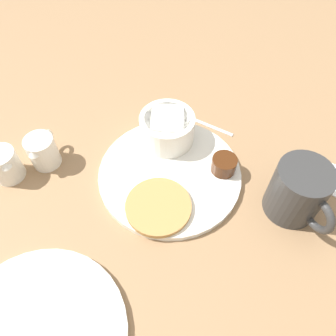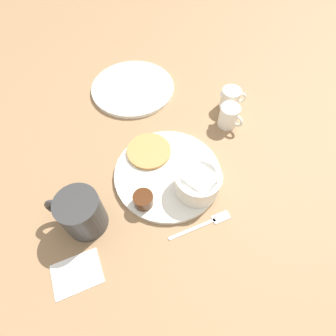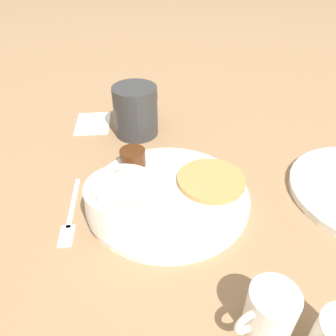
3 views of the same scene
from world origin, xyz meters
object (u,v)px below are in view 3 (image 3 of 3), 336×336
(creamer_pitcher_near, at_px, (270,312))
(coffee_mug, at_px, (136,110))
(bowl, at_px, (123,200))
(plate, at_px, (167,196))
(fork, at_px, (70,218))

(creamer_pitcher_near, bearing_deg, coffee_mug, 12.78)
(coffee_mug, xyz_separation_m, creamer_pitcher_near, (-0.44, -0.10, -0.02))
(bowl, height_order, creamer_pitcher_near, bowl)
(creamer_pitcher_near, bearing_deg, plate, 17.66)
(plate, distance_m, coffee_mug, 0.22)
(coffee_mug, relative_size, fork, 0.75)
(coffee_mug, relative_size, creamer_pitcher_near, 1.44)
(bowl, bearing_deg, creamer_pitcher_near, -142.44)
(coffee_mug, distance_m, fork, 0.27)
(creamer_pitcher_near, distance_m, fork, 0.31)
(plate, relative_size, coffee_mug, 2.35)
(bowl, bearing_deg, plate, -60.90)
(plate, xyz_separation_m, fork, (-0.02, 0.15, -0.00))
(coffee_mug, distance_m, creamer_pitcher_near, 0.45)
(plate, height_order, coffee_mug, coffee_mug)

